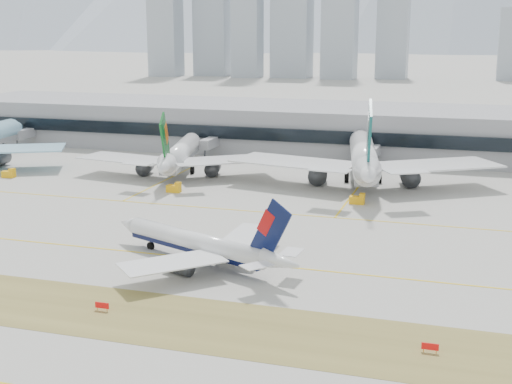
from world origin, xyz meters
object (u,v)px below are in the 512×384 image
(widebody_eva, at_px, (179,155))
(widebody_cathay, at_px, (364,158))
(terminal, at_px, (346,129))
(taxiing_airliner, at_px, (202,245))

(widebody_eva, xyz_separation_m, widebody_cathay, (51.72, 3.10, 1.34))
(widebody_eva, distance_m, terminal, 63.82)
(widebody_eva, xyz_separation_m, terminal, (38.29, 51.02, 2.08))
(taxiing_airliner, height_order, terminal, terminal)
(terminal, bearing_deg, widebody_eva, -126.89)
(widebody_cathay, height_order, terminal, widebody_cathay)
(taxiing_airliner, relative_size, widebody_eva, 0.74)
(taxiing_airliner, distance_m, widebody_eva, 79.43)
(widebody_eva, bearing_deg, terminal, -49.97)
(widebody_cathay, xyz_separation_m, terminal, (-13.43, 47.92, 0.73))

